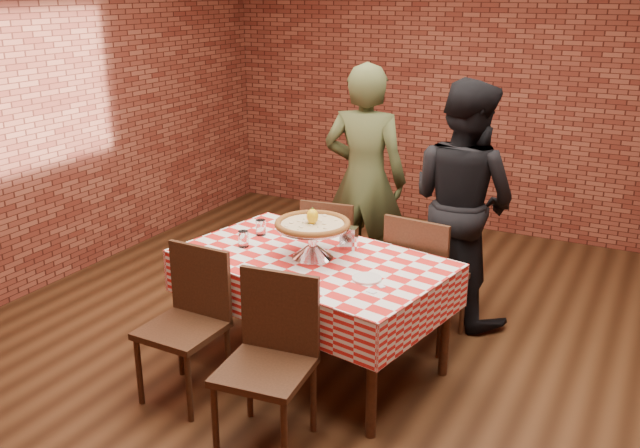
% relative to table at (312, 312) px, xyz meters
% --- Properties ---
extents(ground, '(6.00, 6.00, 0.00)m').
position_rel_table_xyz_m(ground, '(0.19, 0.18, -0.38)').
color(ground, black).
rests_on(ground, ground).
extents(back_wall, '(5.50, 0.00, 5.50)m').
position_rel_table_xyz_m(back_wall, '(0.19, 3.18, 1.08)').
color(back_wall, maroon).
rests_on(back_wall, ground).
extents(table, '(1.79, 1.27, 0.75)m').
position_rel_table_xyz_m(table, '(0.00, 0.00, 0.00)').
color(table, '#442616').
rests_on(table, ground).
extents(tablecloth, '(1.84, 1.31, 0.28)m').
position_rel_table_xyz_m(tablecloth, '(0.00, 0.00, 0.24)').
color(tablecloth, red).
rests_on(tablecloth, table).
extents(pizza_stand, '(0.51, 0.51, 0.21)m').
position_rel_table_xyz_m(pizza_stand, '(0.00, 0.00, 0.49)').
color(pizza_stand, silver).
rests_on(pizza_stand, tablecloth).
extents(pizza, '(0.51, 0.51, 0.03)m').
position_rel_table_xyz_m(pizza, '(0.00, 0.00, 0.60)').
color(pizza, beige).
rests_on(pizza, pizza_stand).
extents(lemon, '(0.08, 0.08, 0.10)m').
position_rel_table_xyz_m(lemon, '(0.00, 0.00, 0.65)').
color(lemon, yellow).
rests_on(lemon, pizza).
extents(water_glass_left, '(0.08, 0.08, 0.11)m').
position_rel_table_xyz_m(water_glass_left, '(-0.48, -0.05, 0.44)').
color(water_glass_left, white).
rests_on(water_glass_left, tablecloth).
extents(water_glass_right, '(0.08, 0.08, 0.11)m').
position_rel_table_xyz_m(water_glass_right, '(-0.50, 0.20, 0.44)').
color(water_glass_right, white).
rests_on(water_glass_right, tablecloth).
extents(side_plate, '(0.20, 0.20, 0.01)m').
position_rel_table_xyz_m(side_plate, '(0.45, -0.16, 0.39)').
color(side_plate, white).
rests_on(side_plate, tablecloth).
extents(sweetener_packet_a, '(0.06, 0.05, 0.00)m').
position_rel_table_xyz_m(sweetener_packet_a, '(0.54, -0.31, 0.39)').
color(sweetener_packet_a, white).
rests_on(sweetener_packet_a, tablecloth).
extents(sweetener_packet_b, '(0.06, 0.06, 0.00)m').
position_rel_table_xyz_m(sweetener_packet_b, '(0.56, -0.22, 0.39)').
color(sweetener_packet_b, white).
rests_on(sweetener_packet_b, tablecloth).
extents(condiment_caddy, '(0.11, 0.09, 0.14)m').
position_rel_table_xyz_m(condiment_caddy, '(0.14, 0.25, 0.45)').
color(condiment_caddy, silver).
rests_on(condiment_caddy, tablecloth).
extents(chair_near_left, '(0.44, 0.44, 0.91)m').
position_rel_table_xyz_m(chair_near_left, '(-0.50, -0.70, 0.08)').
color(chair_near_left, '#442616').
rests_on(chair_near_left, ground).
extents(chair_near_right, '(0.50, 0.50, 0.94)m').
position_rel_table_xyz_m(chair_near_right, '(0.18, -0.86, 0.09)').
color(chair_near_right, '#442616').
rests_on(chair_near_right, ground).
extents(chair_far_left, '(0.45, 0.45, 0.88)m').
position_rel_table_xyz_m(chair_far_left, '(-0.28, 0.88, 0.07)').
color(chair_far_left, '#442616').
rests_on(chair_far_left, ground).
extents(chair_far_right, '(0.50, 0.50, 0.94)m').
position_rel_table_xyz_m(chair_far_right, '(0.53, 0.68, 0.10)').
color(chair_far_right, '#442616').
rests_on(chair_far_right, ground).
extents(diner_olive, '(0.72, 0.53, 1.83)m').
position_rel_table_xyz_m(diner_olive, '(-0.22, 1.29, 0.54)').
color(diner_olive, '#3E4526').
rests_on(diner_olive, ground).
extents(diner_black, '(1.06, 0.95, 1.78)m').
position_rel_table_xyz_m(diner_black, '(0.61, 1.16, 0.51)').
color(diner_black, black).
rests_on(diner_black, ground).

